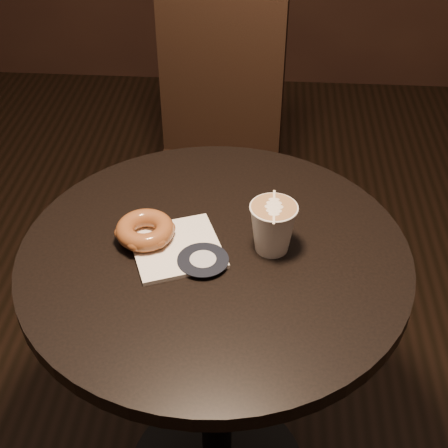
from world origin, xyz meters
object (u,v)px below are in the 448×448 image
object	(u,v)px
doughnut	(145,230)
cafe_table	(215,325)
latte_cup	(273,228)
chair	(215,142)
pastry_bag	(177,248)

from	to	relation	value
doughnut	cafe_table	bearing A→B (deg)	-6.91
doughnut	latte_cup	size ratio (longest dim) A/B	1.13
chair	pastry_bag	xyz separation A→B (m)	(-0.00, -0.76, 0.24)
cafe_table	latte_cup	world-z (taller)	latte_cup
pastry_bag	doughnut	size ratio (longest dim) A/B	1.44
pastry_bag	latte_cup	size ratio (longest dim) A/B	1.62
cafe_table	doughnut	distance (m)	0.26
cafe_table	doughnut	xyz separation A→B (m)	(-0.13, 0.02, 0.22)
doughnut	latte_cup	bearing A→B (deg)	-1.14
cafe_table	pastry_bag	xyz separation A→B (m)	(-0.07, -0.00, 0.20)
chair	pastry_bag	distance (m)	0.79
chair	doughnut	world-z (taller)	chair
cafe_table	chair	bearing A→B (deg)	94.90
doughnut	chair	bearing A→B (deg)	85.26
latte_cup	pastry_bag	bearing A→B (deg)	-174.82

